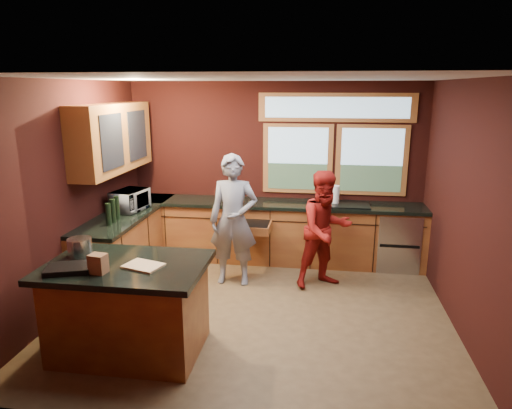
% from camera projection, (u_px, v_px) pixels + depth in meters
% --- Properties ---
extents(floor, '(4.50, 4.50, 0.00)m').
position_uv_depth(floor, '(256.00, 311.00, 5.48)').
color(floor, brown).
rests_on(floor, ground).
extents(room_shell, '(4.52, 4.02, 2.71)m').
position_uv_depth(room_shell, '(211.00, 157.00, 5.42)').
color(room_shell, black).
rests_on(room_shell, ground).
extents(back_counter, '(4.50, 0.64, 0.93)m').
position_uv_depth(back_counter, '(285.00, 232.00, 6.96)').
color(back_counter, maroon).
rests_on(back_counter, floor).
extents(left_counter, '(0.64, 2.30, 0.93)m').
position_uv_depth(left_counter, '(129.00, 243.00, 6.45)').
color(left_counter, maroon).
rests_on(left_counter, floor).
extents(island, '(1.55, 1.05, 0.95)m').
position_uv_depth(island, '(129.00, 307.00, 4.54)').
color(island, maroon).
rests_on(island, floor).
extents(person_grey, '(0.66, 0.44, 1.77)m').
position_uv_depth(person_grey, '(233.00, 220.00, 6.08)').
color(person_grey, slate).
rests_on(person_grey, floor).
extents(person_red, '(0.96, 0.90, 1.57)m').
position_uv_depth(person_red, '(325.00, 230.00, 6.01)').
color(person_red, maroon).
rests_on(person_red, floor).
extents(microwave, '(0.44, 0.58, 0.29)m').
position_uv_depth(microwave, '(130.00, 200.00, 6.37)').
color(microwave, '#999999').
rests_on(microwave, left_counter).
extents(potted_plant, '(0.30, 0.26, 0.33)m').
position_uv_depth(potted_plant, '(324.00, 192.00, 6.78)').
color(potted_plant, '#999999').
rests_on(potted_plant, back_counter).
extents(paper_towel, '(0.12, 0.12, 0.28)m').
position_uv_depth(paper_towel, '(335.00, 195.00, 6.71)').
color(paper_towel, white).
rests_on(paper_towel, back_counter).
extents(cutting_board, '(0.41, 0.34, 0.02)m').
position_uv_depth(cutting_board, '(143.00, 266.00, 4.35)').
color(cutting_board, tan).
rests_on(cutting_board, island).
extents(stock_pot, '(0.24, 0.24, 0.18)m').
position_uv_depth(stock_pot, '(80.00, 247.00, 4.62)').
color(stock_pot, silver).
rests_on(stock_pot, island).
extents(paper_bag, '(0.17, 0.14, 0.18)m').
position_uv_depth(paper_bag, '(98.00, 264.00, 4.18)').
color(paper_bag, brown).
rests_on(paper_bag, island).
extents(black_tray, '(0.47, 0.39, 0.05)m').
position_uv_depth(black_tray, '(68.00, 268.00, 4.24)').
color(black_tray, black).
rests_on(black_tray, island).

